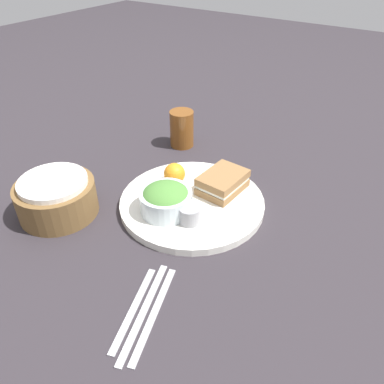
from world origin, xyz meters
The scene contains 11 objects.
ground_plane centered at (0.00, 0.00, 0.00)m, with size 4.00×4.00×0.00m, color #2D282D.
plate centered at (0.00, 0.00, 0.01)m, with size 0.32×0.32×0.02m, color white.
sandwich centered at (0.07, -0.04, 0.04)m, with size 0.12×0.09×0.04m.
salad_bowl centered at (-0.06, 0.02, 0.05)m, with size 0.11×0.11×0.06m.
dressing_cup centered at (-0.07, -0.04, 0.04)m, with size 0.04×0.04×0.04m, color #99999E.
orange_wedge centered at (0.03, 0.07, 0.04)m, with size 0.05×0.05×0.05m, color orange.
drink_glass centered at (0.22, 0.18, 0.05)m, with size 0.07×0.07×0.10m, color brown.
bread_basket centered at (-0.18, 0.23, 0.04)m, with size 0.17×0.17×0.09m.
fork centered at (-0.28, -0.11, 0.00)m, with size 0.19×0.01×0.01m, color #B2B2B7.
knife centered at (-0.28, -0.09, 0.00)m, with size 0.20×0.01×0.01m, color #B2B2B7.
spoon centered at (-0.29, -0.08, 0.00)m, with size 0.18×0.01×0.01m, color #B2B2B7.
Camera 1 is at (-0.56, -0.37, 0.52)m, focal length 35.00 mm.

